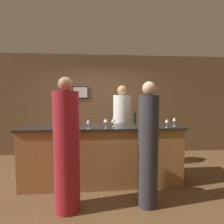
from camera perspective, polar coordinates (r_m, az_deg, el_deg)
ground_plane at (r=3.55m, az=-3.08°, el=-22.03°), size 14.00×14.00×0.00m
back_wall at (r=5.02m, az=-3.68°, el=2.39°), size 8.00×0.08×2.80m
bar_counter at (r=3.34m, az=-3.12°, el=-13.71°), size 2.90×0.69×1.07m
bartender at (r=4.01m, az=3.26°, el=-5.89°), size 0.40×0.40×1.87m
guest_0 at (r=2.63m, az=11.71°, el=-11.52°), size 0.29×0.29×1.82m
guest_1 at (r=2.56m, az=-14.60°, el=-11.84°), size 0.35×0.35×1.87m
wine_bottle_0 at (r=3.55m, az=7.29°, el=-1.93°), size 0.07×0.07×0.29m
wine_bottle_1 at (r=3.41m, az=-15.63°, el=-2.34°), size 0.07×0.07×0.28m
wine_glass_0 at (r=2.95m, az=-2.07°, el=-2.79°), size 0.08×0.08×0.17m
wine_glass_1 at (r=3.37m, az=19.69°, el=-2.26°), size 0.07×0.07×0.17m
wine_glass_2 at (r=3.12m, az=0.41°, el=-2.65°), size 0.08×0.08×0.16m
wine_glass_3 at (r=3.20m, az=17.49°, el=-2.82°), size 0.07×0.07×0.15m
wine_glass_4 at (r=2.94m, az=-7.74°, el=-3.06°), size 0.06×0.06×0.17m
wine_glass_5 at (r=3.19m, az=12.52°, el=-2.51°), size 0.08×0.08×0.16m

